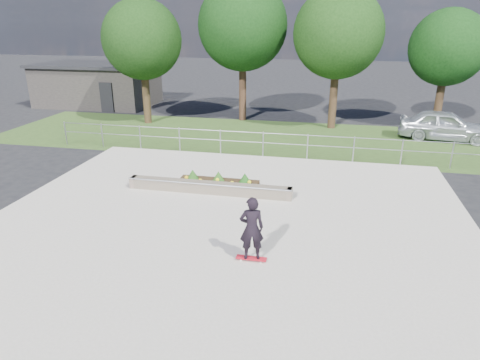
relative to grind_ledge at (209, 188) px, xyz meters
name	(u,v)px	position (x,y,z in m)	size (l,w,h in m)	color
ground	(223,231)	(1.20, -2.69, -0.26)	(120.00, 120.00, 0.00)	black
grass_verge	(273,138)	(1.20, 8.31, -0.25)	(30.00, 8.00, 0.02)	#2C461C
concrete_slab	(223,230)	(1.20, -2.69, -0.23)	(15.00, 15.00, 0.06)	#B0A89C
fence	(263,141)	(1.20, 4.81, 0.51)	(20.06, 0.06, 1.20)	#989BA0
building	(98,84)	(-12.79, 15.30, 1.25)	(8.40, 5.40, 3.00)	#2A2725
tree_far_left	(142,40)	(-6.80, 10.31, 4.59)	(4.55, 4.55, 7.15)	#302113
tree_mid_left	(243,26)	(-1.30, 12.31, 5.34)	(5.25, 5.25, 8.25)	black
tree_mid_right	(338,34)	(4.20, 11.31, 4.97)	(4.90, 4.90, 7.70)	#2F1E13
tree_far_right	(448,48)	(10.20, 12.81, 4.21)	(4.20, 4.20, 6.60)	#322114
grind_ledge	(209,188)	(0.00, 0.00, 0.00)	(6.00, 0.44, 0.43)	brown
planter_bed	(217,184)	(0.19, 0.46, -0.02)	(3.00, 1.20, 0.61)	black
skateboarder	(252,229)	(2.35, -4.26, 0.72)	(0.80, 0.56, 1.79)	white
parked_car	(445,125)	(10.00, 9.80, 0.51)	(1.84, 4.57, 1.56)	silver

